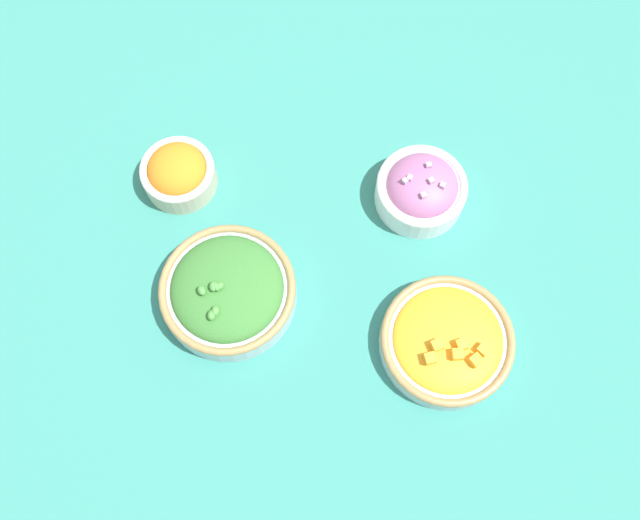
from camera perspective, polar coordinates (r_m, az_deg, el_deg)
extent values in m
plane|color=#337F75|center=(1.07, 0.00, -0.56)|extent=(3.00, 3.00, 0.00)
cylinder|color=#B2C1CC|center=(1.04, -7.31, -2.61)|extent=(0.20, 0.20, 0.04)
torus|color=#997A4C|center=(1.02, -7.44, -2.27)|extent=(0.20, 0.20, 0.01)
ellipsoid|color=#387533|center=(1.02, -7.44, -2.27)|extent=(0.16, 0.16, 0.05)
ellipsoid|color=#47893D|center=(0.99, -8.53, -2.09)|extent=(0.01, 0.02, 0.01)
ellipsoid|color=#47893D|center=(0.99, -8.67, -4.37)|extent=(0.01, 0.02, 0.01)
ellipsoid|color=#47893D|center=(0.99, -8.08, -2.08)|extent=(0.02, 0.02, 0.01)
ellipsoid|color=#47893D|center=(1.00, -9.44, -2.42)|extent=(0.02, 0.02, 0.01)
ellipsoid|color=#47893D|center=(0.99, -8.37, -4.04)|extent=(0.01, 0.02, 0.01)
ellipsoid|color=#47893D|center=(0.99, -8.31, -2.10)|extent=(0.02, 0.02, 0.01)
cylinder|color=white|center=(1.10, 8.02, 5.39)|extent=(0.14, 0.14, 0.05)
torus|color=silver|center=(1.08, 8.18, 5.91)|extent=(0.14, 0.14, 0.01)
ellipsoid|color=#9E5B8E|center=(1.08, 8.18, 5.91)|extent=(0.11, 0.11, 0.05)
cube|color=#C699C1|center=(1.06, 9.78, 5.90)|extent=(0.01, 0.01, 0.01)
cube|color=#C699C1|center=(1.05, 6.83, 6.31)|extent=(0.01, 0.01, 0.01)
cube|color=#C699C1|center=(1.07, 8.69, 7.51)|extent=(0.01, 0.01, 0.01)
cube|color=#C699C1|center=(1.05, 8.89, 6.28)|extent=(0.01, 0.01, 0.01)
cube|color=#C699C1|center=(1.05, 8.28, 5.16)|extent=(0.01, 0.01, 0.01)
cube|color=#C699C1|center=(1.05, 7.20, 6.55)|extent=(0.01, 0.01, 0.01)
cylinder|color=beige|center=(1.13, -11.19, 6.63)|extent=(0.11, 0.11, 0.04)
torus|color=silver|center=(1.11, -11.39, 7.13)|extent=(0.11, 0.11, 0.01)
ellipsoid|color=orange|center=(1.11, -11.39, 7.13)|extent=(0.09, 0.09, 0.05)
cylinder|color=#B2C1CC|center=(1.03, 10.05, -6.48)|extent=(0.19, 0.19, 0.03)
torus|color=#997A4C|center=(1.02, 10.19, -6.28)|extent=(0.19, 0.19, 0.01)
ellipsoid|color=orange|center=(1.02, 10.19, -6.28)|extent=(0.16, 0.16, 0.03)
cube|color=#F4A828|center=(0.99, 8.79, -7.79)|extent=(0.02, 0.02, 0.01)
cube|color=#F4A828|center=(1.00, 11.26, -6.67)|extent=(0.02, 0.02, 0.01)
cube|color=#F4A828|center=(0.99, 10.94, -7.42)|extent=(0.02, 0.02, 0.01)
cube|color=#F4A828|center=(0.99, 9.34, -6.75)|extent=(0.02, 0.02, 0.01)
cube|color=#F4A828|center=(1.01, 12.92, -7.00)|extent=(0.02, 0.02, 0.01)
cube|color=#F4A828|center=(1.00, 12.35, -7.84)|extent=(0.02, 0.02, 0.01)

